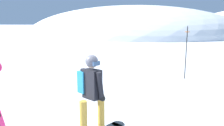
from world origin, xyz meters
name	(u,v)px	position (x,y,z in m)	size (l,w,h in m)	color
ridge_peak_main	(134,34)	(-0.68, 38.88, 0.00)	(38.84, 34.96, 10.45)	white
snowboarder_main	(91,94)	(0.00, 0.12, 0.92)	(1.17, 1.56, 1.71)	black
piste_marker_near	(186,49)	(2.76, 5.32, 1.24)	(0.20, 0.20, 2.20)	black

